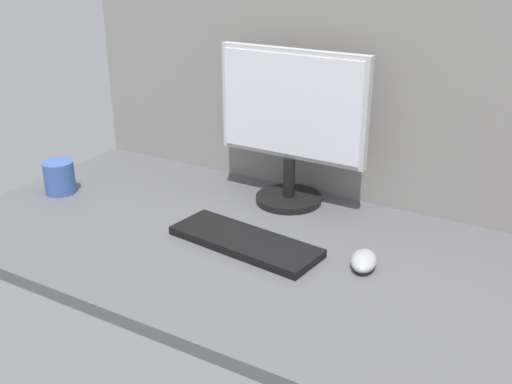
{
  "coord_description": "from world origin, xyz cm",
  "views": [
    {
      "loc": [
        52.29,
        -111.74,
        67.29
      ],
      "look_at": [
        -6.97,
        0.0,
        14.0
      ],
      "focal_mm": 42.6,
      "sensor_mm": 36.0,
      "label": 1
    }
  ],
  "objects_px": {
    "keyboard": "(245,242)",
    "monitor": "(291,121)",
    "mouse": "(364,261)",
    "mug_ceramic_blue": "(59,177)"
  },
  "relations": [
    {
      "from": "monitor",
      "to": "keyboard",
      "type": "distance_m",
      "value": 0.36
    },
    {
      "from": "monitor",
      "to": "keyboard",
      "type": "xyz_separation_m",
      "value": [
        0.03,
        -0.29,
        -0.22
      ]
    },
    {
      "from": "monitor",
      "to": "keyboard",
      "type": "bearing_deg",
      "value": -84.02
    },
    {
      "from": "keyboard",
      "to": "monitor",
      "type": "bearing_deg",
      "value": 102.25
    },
    {
      "from": "mouse",
      "to": "mug_ceramic_blue",
      "type": "height_order",
      "value": "mug_ceramic_blue"
    },
    {
      "from": "mouse",
      "to": "mug_ceramic_blue",
      "type": "bearing_deg",
      "value": 166.89
    },
    {
      "from": "keyboard",
      "to": "mouse",
      "type": "distance_m",
      "value": 0.28
    },
    {
      "from": "keyboard",
      "to": "mug_ceramic_blue",
      "type": "relative_size",
      "value": 4.04
    },
    {
      "from": "mouse",
      "to": "mug_ceramic_blue",
      "type": "relative_size",
      "value": 1.05
    },
    {
      "from": "keyboard",
      "to": "mouse",
      "type": "relative_size",
      "value": 3.85
    }
  ]
}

